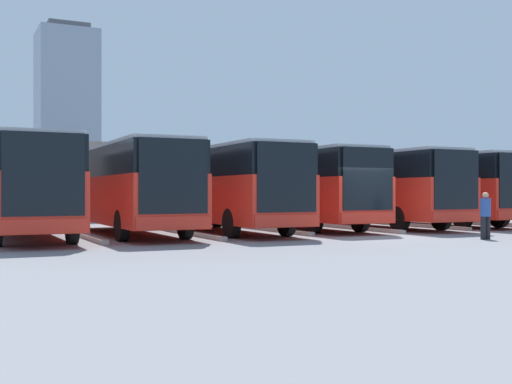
{
  "coord_description": "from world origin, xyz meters",
  "views": [
    {
      "loc": [
        13.94,
        18.66,
        1.6
      ],
      "look_at": [
        2.22,
        -5.47,
        1.62
      ],
      "focal_mm": 45.0,
      "sensor_mm": 36.0,
      "label": 1
    }
  ],
  "objects": [
    {
      "name": "pedestrian",
      "position": [
        -2.55,
        2.52,
        0.86
      ],
      "size": [
        0.38,
        0.36,
        1.61
      ],
      "rotation": [
        0.0,
        0.0,
        3.12
      ],
      "color": "black",
      "rests_on": "ground_plane"
    },
    {
      "name": "bus_6",
      "position": [
        11.47,
        -5.01,
        1.87
      ],
      "size": [
        2.58,
        11.0,
        3.37
      ],
      "rotation": [
        0.0,
        0.0,
        -0.01
      ],
      "color": "red",
      "rests_on": "ground_plane"
    },
    {
      "name": "bus_3",
      "position": [
        0.0,
        -6.02,
        1.87
      ],
      "size": [
        2.58,
        11.0,
        3.37
      ],
      "rotation": [
        0.0,
        0.0,
        -0.01
      ],
      "color": "red",
      "rests_on": "ground_plane"
    },
    {
      "name": "bus_4",
      "position": [
        3.82,
        -5.19,
        1.87
      ],
      "size": [
        2.58,
        11.0,
        3.37
      ],
      "rotation": [
        0.0,
        0.0,
        -0.01
      ],
      "color": "red",
      "rests_on": "ground_plane"
    },
    {
      "name": "bus_5",
      "position": [
        7.65,
        -5.36,
        1.87
      ],
      "size": [
        2.58,
        11.0,
        3.37
      ],
      "rotation": [
        0.0,
        0.0,
        -0.01
      ],
      "color": "red",
      "rests_on": "ground_plane"
    },
    {
      "name": "curb_divider_0",
      "position": [
        -9.56,
        -3.5,
        0.07
      ],
      "size": [
        0.3,
        6.04,
        0.15
      ],
      "primitive_type": "cube",
      "rotation": [
        0.0,
        0.0,
        -0.01
      ],
      "color": "#9E9E99",
      "rests_on": "ground_plane"
    },
    {
      "name": "curb_divider_2",
      "position": [
        -1.91,
        -3.97,
        0.07
      ],
      "size": [
        0.3,
        6.04,
        0.15
      ],
      "primitive_type": "cube",
      "rotation": [
        0.0,
        0.0,
        -0.01
      ],
      "color": "#9E9E99",
      "rests_on": "ground_plane"
    },
    {
      "name": "station_building",
      "position": [
        0.0,
        -22.67,
        2.21
      ],
      "size": [
        33.45,
        15.61,
        4.37
      ],
      "color": "gray",
      "rests_on": "ground_plane"
    },
    {
      "name": "bus_0",
      "position": [
        -11.47,
        -5.12,
        1.87
      ],
      "size": [
        2.58,
        11.0,
        3.37
      ],
      "rotation": [
        0.0,
        0.0,
        -0.01
      ],
      "color": "red",
      "rests_on": "ground_plane"
    },
    {
      "name": "bus_1",
      "position": [
        -7.65,
        -6.04,
        1.87
      ],
      "size": [
        2.58,
        11.0,
        3.37
      ],
      "rotation": [
        0.0,
        0.0,
        -0.01
      ],
      "color": "red",
      "rests_on": "ground_plane"
    },
    {
      "name": "curb_divider_1",
      "position": [
        -5.73,
        -4.42,
        0.07
      ],
      "size": [
        0.3,
        6.04,
        0.15
      ],
      "primitive_type": "cube",
      "rotation": [
        0.0,
        0.0,
        -0.01
      ],
      "color": "#9E9E99",
      "rests_on": "ground_plane"
    },
    {
      "name": "curb_divider_3",
      "position": [
        1.91,
        -4.4,
        0.07
      ],
      "size": [
        0.3,
        6.04,
        0.15
      ],
      "primitive_type": "cube",
      "rotation": [
        0.0,
        0.0,
        -0.01
      ],
      "color": "#9E9E99",
      "rests_on": "ground_plane"
    },
    {
      "name": "ground_plane",
      "position": [
        0.0,
        0.0,
        0.0
      ],
      "size": [
        600.0,
        600.0,
        0.0
      ],
      "primitive_type": "plane",
      "color": "gray"
    },
    {
      "name": "bus_2",
      "position": [
        -3.82,
        -5.6,
        1.87
      ],
      "size": [
        2.58,
        11.0,
        3.37
      ],
      "rotation": [
        0.0,
        0.0,
        -0.01
      ],
      "color": "red",
      "rests_on": "ground_plane"
    },
    {
      "name": "office_tower",
      "position": [
        -26.38,
        -224.17,
        31.04
      ],
      "size": [
        20.97,
        20.97,
        63.29
      ],
      "color": "#7F8EA3",
      "rests_on": "ground_plane"
    },
    {
      "name": "curb_divider_5",
      "position": [
        9.56,
        -3.74,
        0.07
      ],
      "size": [
        0.3,
        6.04,
        0.15
      ],
      "primitive_type": "cube",
      "rotation": [
        0.0,
        0.0,
        -0.01
      ],
      "color": "#9E9E99",
      "rests_on": "ground_plane"
    },
    {
      "name": "curb_divider_4",
      "position": [
        5.73,
        -3.57,
        0.07
      ],
      "size": [
        0.3,
        6.04,
        0.15
      ],
      "primitive_type": "cube",
      "rotation": [
        0.0,
        0.0,
        -0.01
      ],
      "color": "#9E9E99",
      "rests_on": "ground_plane"
    }
  ]
}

